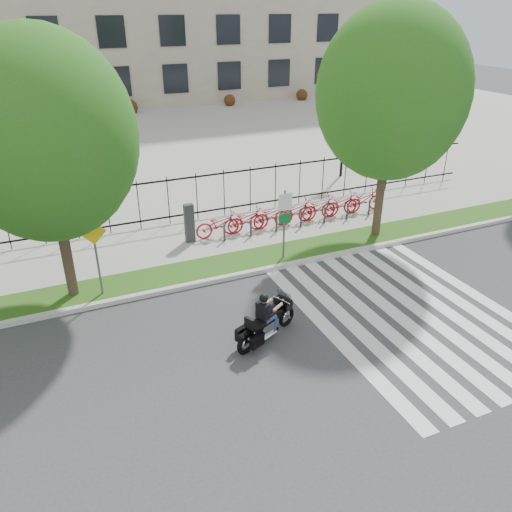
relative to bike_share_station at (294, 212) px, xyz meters
name	(u,v)px	position (x,y,z in m)	size (l,w,h in m)	color
ground	(261,354)	(-4.70, -7.20, -0.66)	(120.00, 120.00, 0.00)	#38383A
curb	(211,281)	(-4.70, -3.10, -0.59)	(60.00, 0.20, 0.15)	beige
grass_verge	(202,270)	(-4.70, -2.25, -0.59)	(60.00, 1.50, 0.15)	#224D13
sidewalk	(182,242)	(-4.70, 0.25, -0.59)	(60.00, 3.50, 0.15)	#ADABA2
plaza	(110,141)	(-4.70, 17.80, -0.61)	(80.00, 34.00, 0.10)	#ADABA2
crosswalk_stripes	(409,313)	(0.12, -7.20, -0.65)	(5.70, 8.00, 0.01)	silver
iron_fence	(168,201)	(-4.70, 2.00, 0.49)	(30.00, 0.06, 2.00)	black
lamp_post_right	(345,116)	(5.30, 4.80, 2.55)	(1.06, 0.70, 4.25)	black
street_tree_1	(44,137)	(-8.92, -2.25, 4.38)	(5.03, 5.03, 7.79)	#372A1E
street_tree_2	(392,93)	(2.46, -2.25, 4.82)	(5.29, 5.29, 8.38)	#372A1E
bike_share_station	(294,212)	(0.00, 0.00, 0.00)	(8.94, 0.88, 1.50)	#2D2D33
sign_pole_regulatory	(285,216)	(-1.77, -2.62, 1.08)	(0.50, 0.09, 2.50)	#59595B
sign_pole_warning	(95,248)	(-8.09, -2.62, 1.08)	(0.78, 0.09, 2.49)	#59595B
motorcycle_rider	(267,321)	(-4.29, -6.64, -0.07)	(2.15, 1.24, 1.78)	black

